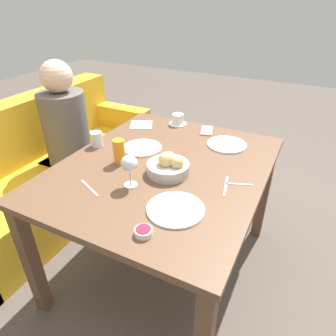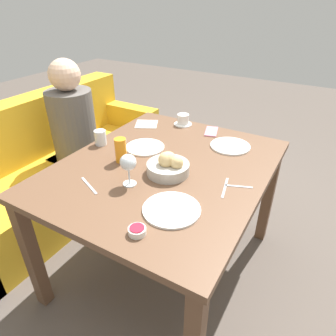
% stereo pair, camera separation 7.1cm
% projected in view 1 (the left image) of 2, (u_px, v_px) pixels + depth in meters
% --- Properties ---
extents(ground_plane, '(10.00, 10.00, 0.00)m').
position_uv_depth(ground_plane, '(165.00, 264.00, 1.94)').
color(ground_plane, '#564C44').
extents(dining_table, '(1.23, 1.02, 0.74)m').
position_uv_depth(dining_table, '(164.00, 180.00, 1.61)').
color(dining_table, brown).
rests_on(dining_table, ground_plane).
extents(couch, '(1.85, 0.70, 0.85)m').
position_uv_depth(couch, '(47.00, 175.00, 2.30)').
color(couch, gold).
rests_on(couch, ground_plane).
extents(seated_person, '(0.32, 0.42, 1.15)m').
position_uv_depth(seated_person, '(70.00, 150.00, 2.25)').
color(seated_person, '#23232D').
rests_on(seated_person, ground_plane).
extents(bread_basket, '(0.21, 0.21, 0.12)m').
position_uv_depth(bread_basket, '(169.00, 165.00, 1.46)').
color(bread_basket, '#B2ADA3').
rests_on(bread_basket, dining_table).
extents(plate_near_left, '(0.24, 0.24, 0.01)m').
position_uv_depth(plate_near_left, '(176.00, 209.00, 1.24)').
color(plate_near_left, white).
rests_on(plate_near_left, dining_table).
extents(plate_near_right, '(0.23, 0.23, 0.01)m').
position_uv_depth(plate_near_right, '(227.00, 144.00, 1.75)').
color(plate_near_right, white).
rests_on(plate_near_right, dining_table).
extents(plate_far_center, '(0.22, 0.22, 0.01)m').
position_uv_depth(plate_far_center, '(142.00, 148.00, 1.72)').
color(plate_far_center, white).
rests_on(plate_far_center, dining_table).
extents(juice_glass, '(0.06, 0.06, 0.13)m').
position_uv_depth(juice_glass, '(119.00, 151.00, 1.55)').
color(juice_glass, orange).
rests_on(juice_glass, dining_table).
extents(water_tumbler, '(0.07, 0.07, 0.09)m').
position_uv_depth(water_tumbler, '(97.00, 139.00, 1.73)').
color(water_tumbler, silver).
rests_on(water_tumbler, dining_table).
extents(wine_glass, '(0.08, 0.08, 0.16)m').
position_uv_depth(wine_glass, '(129.00, 164.00, 1.34)').
color(wine_glass, silver).
rests_on(wine_glass, dining_table).
extents(coffee_cup, '(0.12, 0.12, 0.07)m').
position_uv_depth(coffee_cup, '(178.00, 120.00, 2.02)').
color(coffee_cup, white).
rests_on(coffee_cup, dining_table).
extents(jam_bowl_berry, '(0.07, 0.07, 0.03)m').
position_uv_depth(jam_bowl_berry, '(144.00, 232.00, 1.11)').
color(jam_bowl_berry, white).
rests_on(jam_bowl_berry, dining_table).
extents(fork_silver, '(0.17, 0.05, 0.00)m').
position_uv_depth(fork_silver, '(226.00, 186.00, 1.39)').
color(fork_silver, '#B7B7BC').
rests_on(fork_silver, dining_table).
extents(knife_silver, '(0.08, 0.16, 0.00)m').
position_uv_depth(knife_silver, '(89.00, 188.00, 1.37)').
color(knife_silver, '#B7B7BC').
rests_on(knife_silver, dining_table).
extents(spoon_coffee, '(0.05, 0.12, 0.00)m').
position_uv_depth(spoon_coffee, '(239.00, 184.00, 1.40)').
color(spoon_coffee, '#B7B7BC').
rests_on(spoon_coffee, dining_table).
extents(napkin, '(0.19, 0.19, 0.00)m').
position_uv_depth(napkin, '(141.00, 125.00, 2.02)').
color(napkin, silver).
rests_on(napkin, dining_table).
extents(cell_phone, '(0.16, 0.11, 0.01)m').
position_uv_depth(cell_phone, '(207.00, 131.00, 1.93)').
color(cell_phone, pink).
rests_on(cell_phone, dining_table).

